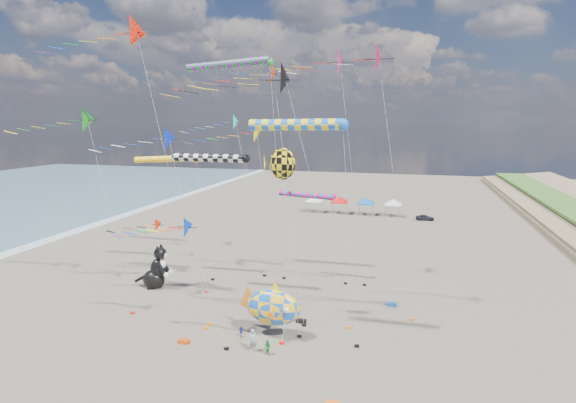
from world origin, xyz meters
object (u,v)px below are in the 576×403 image
(cat_inflatable, at_px, (155,266))
(person_adult, at_px, (253,340))
(fish_inflatable, at_px, (273,307))
(child_blue, at_px, (241,332))
(parked_car, at_px, (425,217))
(child_green, at_px, (267,348))

(cat_inflatable, relative_size, person_adult, 2.66)
(cat_inflatable, distance_m, fish_inflatable, 16.98)
(child_blue, bearing_deg, person_adult, -84.82)
(cat_inflatable, distance_m, parked_car, 50.92)
(fish_inflatable, relative_size, child_blue, 6.55)
(person_adult, height_order, child_green, person_adult)
(cat_inflatable, bearing_deg, person_adult, -37.71)
(cat_inflatable, relative_size, child_green, 4.05)
(cat_inflatable, height_order, fish_inflatable, fish_inflatable)
(parked_car, bearing_deg, child_blue, 159.63)
(fish_inflatable, bearing_deg, child_green, -80.66)
(fish_inflatable, height_order, child_blue, fish_inflatable)
(cat_inflatable, height_order, parked_car, cat_inflatable)
(fish_inflatable, relative_size, parked_car, 1.93)
(parked_car, bearing_deg, fish_inflatable, 162.05)
(fish_inflatable, bearing_deg, cat_inflatable, 154.40)
(fish_inflatable, bearing_deg, person_adult, -105.70)
(child_green, bearing_deg, parked_car, 104.42)
(person_adult, bearing_deg, child_blue, 93.38)
(child_green, distance_m, child_blue, 3.71)
(child_blue, xyz_separation_m, parked_car, (15.83, 50.14, 0.07))
(cat_inflatable, bearing_deg, child_blue, -35.47)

